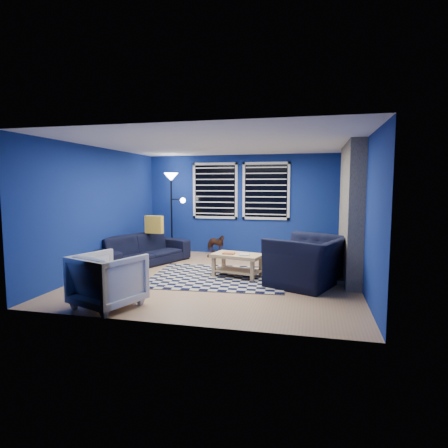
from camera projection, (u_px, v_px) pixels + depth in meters
name	position (u px, v px, depth m)	size (l,w,h in m)	color
floor	(221.00, 277.00, 7.14)	(5.00, 5.00, 0.00)	tan
ceiling	(220.00, 144.00, 6.88)	(5.00, 5.00, 0.00)	white
wall_back	(244.00, 205.00, 9.43)	(5.00, 5.00, 0.00)	navy
wall_left	(101.00, 210.00, 7.58)	(5.00, 5.00, 0.00)	navy
wall_right	(361.00, 214.00, 6.44)	(5.00, 5.00, 0.00)	navy
fireplace	(350.00, 215.00, 6.96)	(0.65, 2.00, 2.50)	gray
window_left	(215.00, 191.00, 9.53)	(1.17, 0.06, 1.42)	black
window_right	(266.00, 191.00, 9.23)	(1.17, 0.06, 1.42)	black
tv	(348.00, 201.00, 8.37)	(0.07, 1.00, 0.58)	black
rug	(218.00, 277.00, 7.12)	(2.50, 2.00, 0.02)	black
sofa	(142.00, 250.00, 8.20)	(0.88, 2.25, 0.66)	black
armchair_big	(308.00, 261.00, 6.53)	(1.14, 1.31, 0.85)	black
armchair_bent	(108.00, 280.00, 5.36)	(0.84, 0.86, 0.78)	gray
rocking_horse	(216.00, 244.00, 9.28)	(0.54, 0.25, 0.46)	#4C2E18
coffee_table	(237.00, 260.00, 7.10)	(1.04, 0.74, 0.47)	tan
cabinet	(316.00, 248.00, 8.85)	(0.66, 0.54, 0.57)	tan
floor_lamp	(172.00, 188.00, 9.29)	(0.56, 0.34, 2.04)	black
throw_pillow	(154.00, 225.00, 8.45)	(0.42, 0.13, 0.40)	gold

